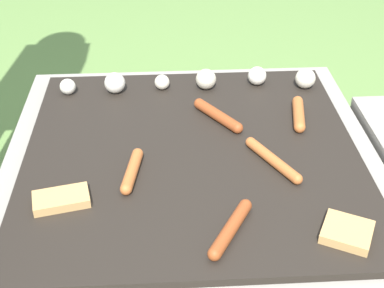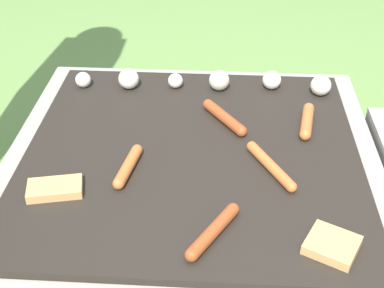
# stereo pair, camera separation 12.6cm
# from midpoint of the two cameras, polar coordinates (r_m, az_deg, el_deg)

# --- Properties ---
(ground_plane) EXTENTS (14.00, 14.00, 0.00)m
(ground_plane) POSITION_cam_midpoint_polar(r_m,az_deg,el_deg) (1.51, 2.44, -12.07)
(ground_plane) COLOR #608442
(grill) EXTENTS (0.90, 0.90, 0.36)m
(grill) POSITION_cam_midpoint_polar(r_m,az_deg,el_deg) (1.38, 2.62, -7.01)
(grill) COLOR gray
(grill) RESTS_ON ground_plane
(sausage_back_right) EXTENTS (0.10, 0.16, 0.03)m
(sausage_back_right) POSITION_cam_midpoint_polar(r_m,az_deg,el_deg) (1.05, 5.77, -9.37)
(sausage_back_right) COLOR #93421E
(sausage_back_right) RESTS_ON grill
(sausage_back_left) EXTENTS (0.05, 0.15, 0.03)m
(sausage_back_left) POSITION_cam_midpoint_polar(r_m,az_deg,el_deg) (1.20, -3.87, -2.48)
(sausage_back_left) COLOR #B7602D
(sausage_back_left) RESTS_ON grill
(sausage_front_center) EXTENTS (0.05, 0.15, 0.03)m
(sausage_front_center) POSITION_cam_midpoint_polar(r_m,az_deg,el_deg) (1.39, 14.71, 2.30)
(sausage_front_center) COLOR #B7602D
(sausage_front_center) RESTS_ON grill
(sausage_front_right) EXTENTS (0.11, 0.15, 0.03)m
(sausage_front_right) POSITION_cam_midpoint_polar(r_m,az_deg,el_deg) (1.37, 6.08, 2.77)
(sausage_front_right) COLOR #93421E
(sausage_front_right) RESTS_ON grill
(sausage_mid_left) EXTENTS (0.10, 0.17, 0.02)m
(sausage_mid_left) POSITION_cam_midpoint_polar(r_m,az_deg,el_deg) (1.22, 11.31, -2.39)
(sausage_mid_left) COLOR #B7602D
(sausage_mid_left) RESTS_ON grill
(bread_slice_left) EXTENTS (0.12, 0.12, 0.02)m
(bread_slice_left) POSITION_cam_midpoint_polar(r_m,az_deg,el_deg) (1.07, 18.05, -10.36)
(bread_slice_left) COLOR tan
(bread_slice_left) RESTS_ON grill
(bread_slice_right) EXTENTS (0.13, 0.09, 0.02)m
(bread_slice_right) POSITION_cam_midpoint_polar(r_m,az_deg,el_deg) (1.16, -11.46, -4.81)
(bread_slice_right) COLOR tan
(bread_slice_right) RESTS_ON grill
(mushroom_row) EXTENTS (0.72, 0.08, 0.06)m
(mushroom_row) POSITION_cam_midpoint_polar(r_m,az_deg,el_deg) (1.51, 4.54, 6.65)
(mushroom_row) COLOR silver
(mushroom_row) RESTS_ON grill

